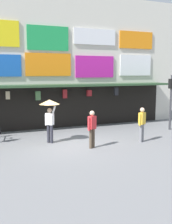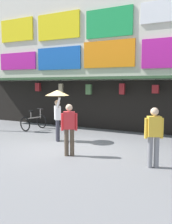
# 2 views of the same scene
# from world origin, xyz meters

# --- Properties ---
(ground_plane) EXTENTS (80.00, 80.00, 0.00)m
(ground_plane) POSITION_xyz_m (0.00, 0.00, 0.00)
(ground_plane) COLOR slate
(shopfront) EXTENTS (18.00, 2.60, 8.00)m
(shopfront) POSITION_xyz_m (-0.00, 4.57, 3.96)
(shopfront) COLOR beige
(shopfront) RESTS_ON ground
(traffic_light_far) EXTENTS (0.29, 0.33, 3.20)m
(traffic_light_far) POSITION_xyz_m (6.49, 1.00, 2.14)
(traffic_light_far) COLOR #38383D
(traffic_light_far) RESTS_ON ground
(pedestrian_in_white) EXTENTS (0.47, 0.37, 1.68)m
(pedestrian_in_white) POSITION_xyz_m (3.32, -0.84, 0.95)
(pedestrian_in_white) COLOR gray
(pedestrian_in_white) RESTS_ON ground
(pedestrian_with_umbrella) EXTENTS (0.96, 0.96, 2.08)m
(pedestrian_with_umbrella) POSITION_xyz_m (-0.84, 0.64, 1.64)
(pedestrian_with_umbrella) COLOR #2D2D38
(pedestrian_with_umbrella) RESTS_ON ground
(pedestrian_in_purple) EXTENTS (0.47, 0.37, 1.68)m
(pedestrian_in_purple) POSITION_xyz_m (0.67, -0.94, 0.95)
(pedestrian_in_purple) COLOR brown
(pedestrian_in_purple) RESTS_ON ground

